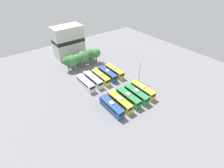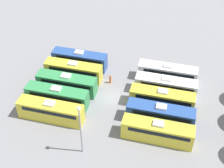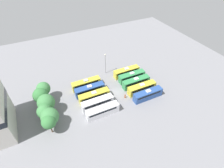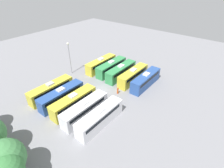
# 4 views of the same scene
# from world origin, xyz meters

# --- Properties ---
(ground_plane) EXTENTS (111.86, 111.86, 0.00)m
(ground_plane) POSITION_xyz_m (0.00, 0.00, 0.00)
(ground_plane) COLOR gray
(bus_0) EXTENTS (2.48, 10.47, 3.46)m
(bus_0) POSITION_xyz_m (-7.21, -8.35, 1.70)
(bus_0) COLOR #284C93
(bus_0) RESTS_ON ground_plane
(bus_1) EXTENTS (2.48, 10.47, 3.46)m
(bus_1) POSITION_xyz_m (-3.59, -8.28, 1.70)
(bus_1) COLOR gold
(bus_1) RESTS_ON ground_plane
(bus_2) EXTENTS (2.48, 10.47, 3.46)m
(bus_2) POSITION_xyz_m (0.12, -8.15, 1.70)
(bus_2) COLOR #338C4C
(bus_2) RESTS_ON ground_plane
(bus_3) EXTENTS (2.48, 10.47, 3.46)m
(bus_3) POSITION_xyz_m (3.65, -8.48, 1.70)
(bus_3) COLOR #338C4C
(bus_3) RESTS_ON ground_plane
(bus_4) EXTENTS (2.48, 10.47, 3.46)m
(bus_4) POSITION_xyz_m (7.13, -8.12, 1.70)
(bus_4) COLOR gold
(bus_4) RESTS_ON ground_plane
(bus_5) EXTENTS (2.48, 10.47, 3.46)m
(bus_5) POSITION_xyz_m (-7.21, 8.35, 1.70)
(bus_5) COLOR white
(bus_5) RESTS_ON ground_plane
(bus_6) EXTENTS (2.48, 10.47, 3.46)m
(bus_6) POSITION_xyz_m (-3.49, 8.52, 1.70)
(bus_6) COLOR silver
(bus_6) RESTS_ON ground_plane
(bus_7) EXTENTS (2.48, 10.47, 3.46)m
(bus_7) POSITION_xyz_m (-0.07, 8.33, 1.70)
(bus_7) COLOR gold
(bus_7) RESTS_ON ground_plane
(bus_8) EXTENTS (2.48, 10.47, 3.46)m
(bus_8) POSITION_xyz_m (3.55, 8.57, 1.70)
(bus_8) COLOR #284C93
(bus_8) RESTS_ON ground_plane
(bus_9) EXTENTS (2.48, 10.47, 3.46)m
(bus_9) POSITION_xyz_m (7.14, 8.65, 1.70)
(bus_9) COLOR gold
(bus_9) RESTS_ON ground_plane
(worker_person) EXTENTS (0.36, 0.36, 1.80)m
(worker_person) POSITION_xyz_m (-3.88, -1.45, 0.84)
(worker_person) COLOR #CC4C19
(worker_person) RESTS_ON ground_plane
(light_pole) EXTENTS (0.60, 0.60, 8.84)m
(light_pole) POSITION_xyz_m (12.10, -1.30, 5.89)
(light_pole) COLOR gray
(light_pole) RESTS_ON ground_plane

